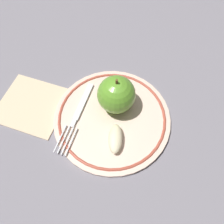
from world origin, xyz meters
TOP-DOWN VIEW (x-y plane):
  - ground_plane at (0.00, 0.00)m, footprint 2.00×2.00m
  - plate at (0.02, -0.02)m, footprint 0.25×0.25m
  - apple_red_whole at (0.01, 0.01)m, footprint 0.08×0.08m
  - apple_slice_front at (0.05, -0.06)m, footprint 0.06×0.07m
  - fork at (-0.05, -0.06)m, footprint 0.07×0.17m
  - napkin_folded at (-0.15, -0.10)m, footprint 0.18×0.17m

SIDE VIEW (x-z plane):
  - ground_plane at x=0.00m, z-range 0.00..0.00m
  - napkin_folded at x=-0.15m, z-range 0.00..0.01m
  - plate at x=0.02m, z-range 0.00..0.01m
  - fork at x=-0.05m, z-range 0.01..0.02m
  - apple_slice_front at x=0.05m, z-range 0.01..0.03m
  - apple_red_whole at x=0.01m, z-range 0.01..0.10m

